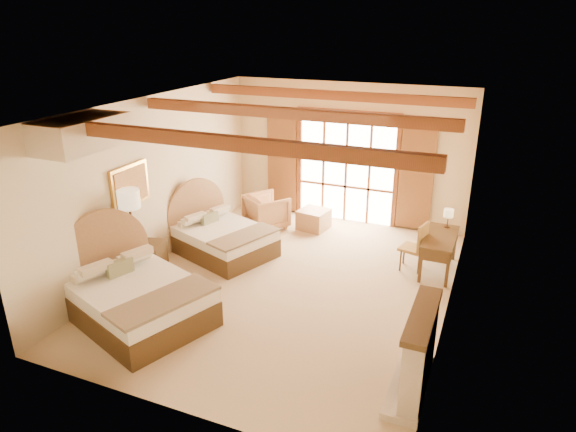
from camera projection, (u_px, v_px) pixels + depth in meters
The scene contains 19 objects.
floor at pixel (289, 283), 9.31m from camera, with size 7.00×7.00×0.00m, color tan.
wall_back at pixel (348, 153), 11.74m from camera, with size 5.50×5.50×0.00m, color beige.
wall_left at pixel (155, 182), 9.72m from camera, with size 7.00×7.00×0.00m, color beige.
wall_right at pixel (457, 224), 7.74m from camera, with size 7.00×7.00×0.00m, color beige.
ceiling at pixel (289, 106), 8.15m from camera, with size 7.00×7.00×0.00m, color #B16A34.
ceiling_beams at pixel (289, 113), 8.19m from camera, with size 5.39×4.60×0.18m, color brown, non-canonical shape.
french_doors at pixel (346, 169), 11.81m from camera, with size 3.95×0.08×2.60m.
fireplace at pixel (417, 357), 6.47m from camera, with size 0.46×1.40×1.16m.
painting at pixel (130, 186), 9.00m from camera, with size 0.06×0.95×0.75m.
canopy_valance at pixel (82, 133), 7.39m from camera, with size 0.70×1.40×0.45m, color beige.
bed_near at pixel (131, 295), 8.08m from camera, with size 2.66×2.25×1.41m.
bed_far at pixel (218, 236), 10.40m from camera, with size 2.33×1.97×1.23m.
nightstand at pixel (148, 260), 9.44m from camera, with size 0.56×0.56×0.67m, color #493519.
floor_lamp at pixel (129, 205), 8.74m from camera, with size 0.38×0.38×1.79m.
armchair at pixel (266, 211), 11.66m from camera, with size 0.84×0.86×0.78m, color tan.
ottoman at pixel (314, 219), 11.66m from camera, with size 0.61×0.61×0.45m, color #A17C4C.
desk at pixel (439, 252), 9.66m from camera, with size 0.57×1.32×0.71m.
desk_chair at pixel (413, 255), 9.75m from camera, with size 0.52×0.51×0.96m.
desk_lamp at pixel (449, 214), 9.84m from camera, with size 0.18×0.18×0.37m.
Camera 1 is at (3.17, -7.60, 4.51)m, focal length 32.00 mm.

